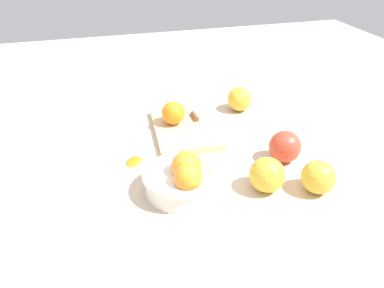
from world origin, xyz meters
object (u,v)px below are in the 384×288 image
orange_on_board (173,113)px  cutting_board (184,129)px  knife (192,112)px  apple_front_left_2 (285,147)px  apple_front_left_3 (318,177)px  bowl (182,178)px  apple_front_left (267,175)px  apple_front_right (239,99)px

orange_on_board → cutting_board: bearing=-133.8°
orange_on_board → knife: orange_on_board is taller
apple_front_left_2 → apple_front_left_3: size_ratio=1.05×
bowl → cutting_board: bowl is taller
apple_front_left → apple_front_left_3: size_ratio=1.06×
apple_front_left_3 → apple_front_right: size_ratio=0.99×
bowl → knife: 0.35m
bowl → apple_front_left_2: 0.28m
apple_front_left → bowl: bearing=77.3°
bowl → knife: bowl is taller
cutting_board → bowl: bearing=164.6°
orange_on_board → apple_front_left: 0.36m
apple_front_left → apple_front_right: apple_front_left is taller
cutting_board → knife: bearing=-31.1°
apple_front_left_2 → apple_front_left: bearing=135.7°
apple_front_left → apple_front_left_3: (-0.04, -0.11, -0.00)m
bowl → cutting_board: 0.28m
knife → apple_front_left_3: bearing=-157.0°
apple_front_left → apple_front_left_3: bearing=-108.6°
apple_front_left → apple_front_left_2: (0.10, -0.09, -0.00)m
orange_on_board → apple_front_left_3: 0.44m
cutting_board → knife: knife is taller
orange_on_board → knife: (0.05, -0.07, -0.03)m
apple_front_left_2 → knife: bearing=30.1°
apple_front_left → apple_front_left_2: same height
bowl → apple_front_left: bowl is taller
cutting_board → apple_front_right: size_ratio=3.34×
bowl → apple_front_right: (0.35, -0.28, -0.00)m
cutting_board → apple_front_left_3: size_ratio=3.36×
bowl → knife: (0.33, -0.11, -0.02)m
apple_front_left → apple_front_right: size_ratio=1.05×
apple_front_left_2 → apple_front_right: 0.30m
knife → apple_front_left_2: apple_front_left_2 is taller
cutting_board → apple_front_left_2: size_ratio=3.19×
orange_on_board → apple_front_right: size_ratio=0.87×
orange_on_board → apple_front_left: orange_on_board is taller
cutting_board → apple_front_right: apple_front_right is taller
apple_front_left_2 → orange_on_board: bearing=44.4°
cutting_board → orange_on_board: bearing=46.2°
orange_on_board → apple_front_left: size_ratio=0.83×
apple_front_left_3 → apple_front_right: (0.43, 0.01, 0.00)m
orange_on_board → apple_front_left_2: (-0.23, -0.23, -0.01)m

